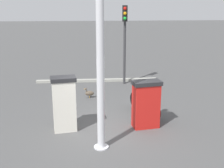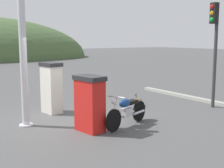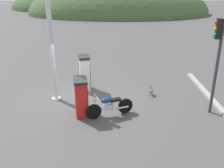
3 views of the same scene
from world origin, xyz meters
name	(u,v)px [view 1 (image 1 of 3)]	position (x,y,z in m)	size (l,w,h in m)	color
ground_plane	(106,129)	(0.00, 0.00, 0.00)	(120.00, 120.00, 0.00)	#4C4C4C
fuel_pump_near	(146,104)	(0.04, -1.25, 0.76)	(0.62, 0.93, 1.50)	red
fuel_pump_far	(64,104)	(0.04, 1.26, 0.86)	(0.60, 0.80, 1.69)	silver
motorcycle_near_pump	(145,102)	(1.13, -1.46, 0.45)	(1.85, 0.81, 0.95)	black
wandering_duck	(89,93)	(3.12, 0.45, 0.21)	(0.19, 0.44, 0.44)	brown
roadside_traffic_light	(125,31)	(5.13, -1.29, 2.53)	(0.39, 0.27, 3.71)	#38383A
canopy_support_pole	(100,70)	(-1.21, 0.22, 2.16)	(0.40, 0.40, 4.48)	silver
road_edge_kerb	(97,80)	(5.71, 0.00, 0.06)	(0.33, 6.02, 0.12)	#9E9E93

